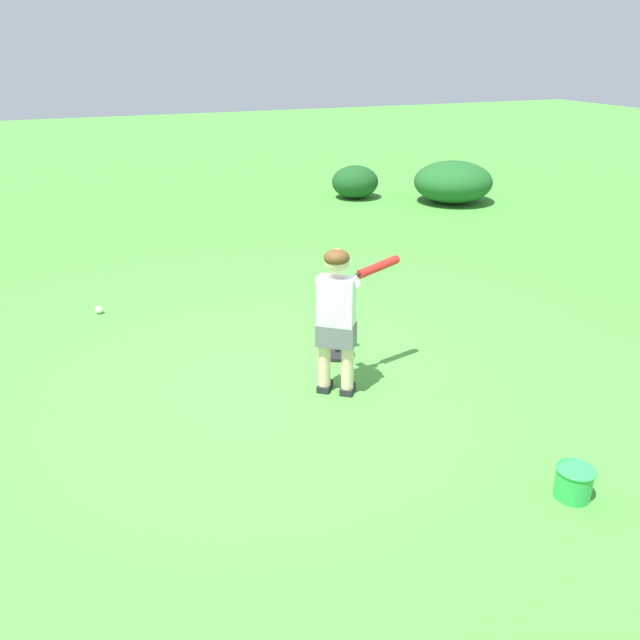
% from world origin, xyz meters
% --- Properties ---
extents(ground_plane, '(40.00, 40.00, 0.00)m').
position_xyz_m(ground_plane, '(0.00, 0.00, 0.00)').
color(ground_plane, '#479338').
extents(child_batter, '(0.75, 0.40, 1.08)m').
position_xyz_m(child_batter, '(0.46, -0.20, 0.65)').
color(child_batter, '#232328').
rests_on(child_batter, ground).
extents(play_ball_far_right, '(0.07, 0.07, 0.07)m').
position_xyz_m(play_ball_far_right, '(-1.03, 1.98, 0.04)').
color(play_ball_far_right, white).
rests_on(play_ball_far_right, ground).
extents(batting_tee, '(0.28, 0.28, 0.62)m').
position_xyz_m(batting_tee, '(0.69, 0.34, 0.10)').
color(batting_tee, black).
rests_on(batting_tee, ground).
extents(toy_bucket, '(0.22, 0.22, 0.19)m').
position_xyz_m(toy_bucket, '(1.19, -1.80, 0.10)').
color(toy_bucket, green).
rests_on(toy_bucket, ground).
extents(shrub_left_background, '(1.23, 1.19, 0.64)m').
position_xyz_m(shrub_left_background, '(4.56, 4.66, 0.32)').
color(shrub_left_background, '#1E5B23').
rests_on(shrub_left_background, ground).
extents(shrub_right_background, '(0.75, 0.72, 0.52)m').
position_xyz_m(shrub_right_background, '(3.26, 5.52, 0.26)').
color(shrub_right_background, '#194C1E').
rests_on(shrub_right_background, ground).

